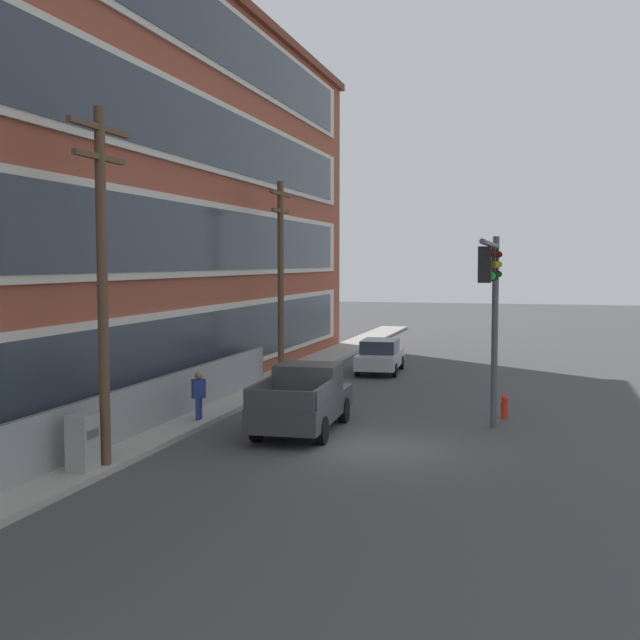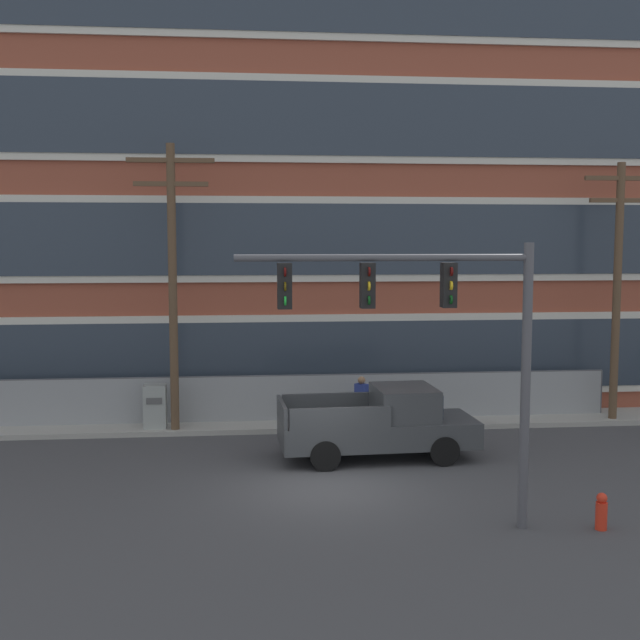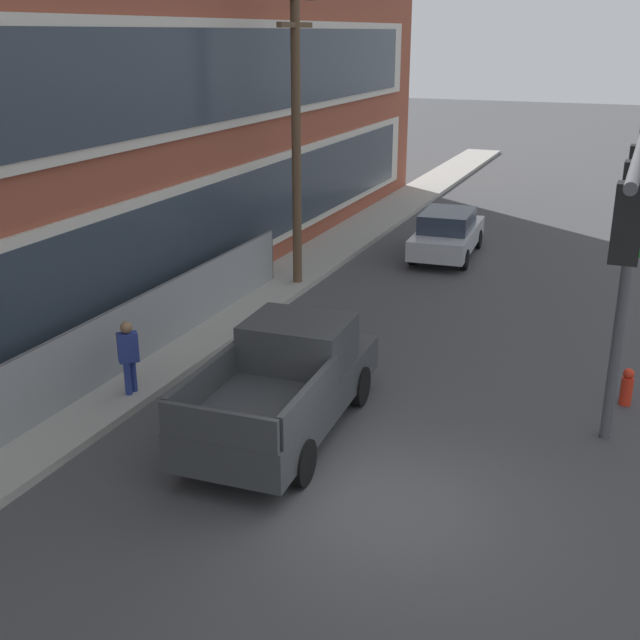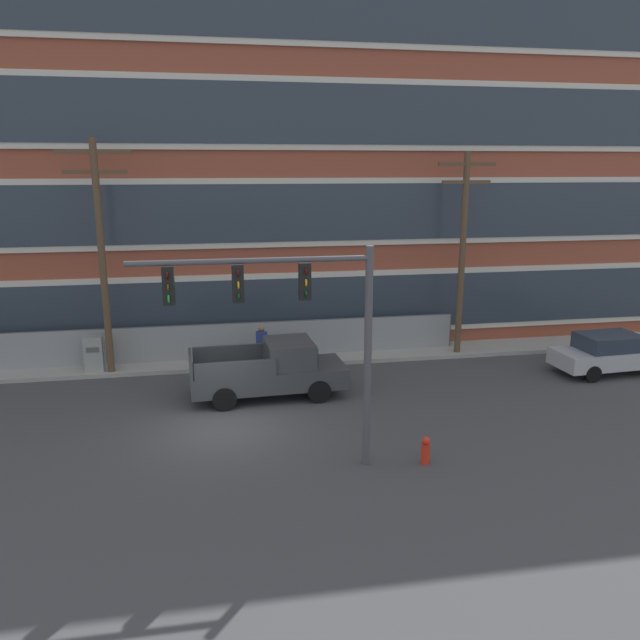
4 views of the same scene
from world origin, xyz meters
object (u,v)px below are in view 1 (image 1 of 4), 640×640
(utility_pole_near_corner, at_px, (102,271))
(electrical_cabinet, at_px, (83,445))
(pickup_truck_dark_grey, at_px, (303,400))
(sedan_silver, at_px, (380,356))
(fire_hydrant, at_px, (505,407))
(pedestrian_near_cabinet, at_px, (199,394))
(traffic_signal_mast, at_px, (492,290))
(utility_pole_midblock, at_px, (281,274))

(utility_pole_near_corner, bearing_deg, electrical_cabinet, 158.86)
(pickup_truck_dark_grey, bearing_deg, sedan_silver, 1.01)
(sedan_silver, relative_size, fire_hydrant, 5.92)
(fire_hydrant, bearing_deg, pedestrian_near_cabinet, 111.18)
(traffic_signal_mast, bearing_deg, pedestrian_near_cabinet, 90.46)
(sedan_silver, height_order, fire_hydrant, sedan_silver)
(utility_pole_near_corner, xyz_separation_m, electrical_cabinet, (-0.63, 0.24, -4.16))
(sedan_silver, bearing_deg, pedestrian_near_cabinet, 166.39)
(sedan_silver, height_order, utility_pole_near_corner, utility_pole_near_corner)
(electrical_cabinet, bearing_deg, pedestrian_near_cabinet, -1.11)
(traffic_signal_mast, xyz_separation_m, pedestrian_near_cabinet, (-0.07, 9.03, -3.38))
(utility_pole_midblock, distance_m, electrical_cabinet, 15.28)
(utility_pole_midblock, bearing_deg, pedestrian_near_cabinet, -179.98)
(fire_hydrant, bearing_deg, utility_pole_midblock, 63.11)
(utility_pole_near_corner, distance_m, fire_hydrant, 13.92)
(sedan_silver, height_order, pedestrian_near_cabinet, pedestrian_near_cabinet)
(pedestrian_near_cabinet, bearing_deg, pickup_truck_dark_grey, -89.35)
(traffic_signal_mast, xyz_separation_m, utility_pole_midblock, (8.25, 9.03, 0.31))
(traffic_signal_mast, relative_size, utility_pole_near_corner, 0.68)
(pedestrian_near_cabinet, bearing_deg, utility_pole_midblock, 0.02)
(utility_pole_midblock, height_order, electrical_cabinet, utility_pole_midblock)
(traffic_signal_mast, height_order, electrical_cabinet, traffic_signal_mast)
(pickup_truck_dark_grey, relative_size, utility_pole_near_corner, 0.62)
(sedan_silver, xyz_separation_m, electrical_cabinet, (-19.73, 3.34, -0.04))
(utility_pole_near_corner, height_order, utility_pole_midblock, utility_pole_near_corner)
(electrical_cabinet, relative_size, pedestrian_near_cabinet, 0.90)
(pickup_truck_dark_grey, xyz_separation_m, fire_hydrant, (3.56, -5.85, -0.56))
(traffic_signal_mast, height_order, utility_pole_midblock, utility_pole_midblock)
(electrical_cabinet, xyz_separation_m, pedestrian_near_cabinet, (6.45, -0.12, 0.22))
(pedestrian_near_cabinet, bearing_deg, sedan_silver, -13.61)
(pickup_truck_dark_grey, bearing_deg, pedestrian_near_cabinet, 90.65)
(electrical_cabinet, bearing_deg, fire_hydrant, -43.15)
(utility_pole_midblock, relative_size, electrical_cabinet, 5.56)
(sedan_silver, relative_size, electrical_cabinet, 3.05)
(sedan_silver, distance_m, pedestrian_near_cabinet, 13.67)
(pickup_truck_dark_grey, distance_m, fire_hydrant, 6.87)
(utility_pole_midblock, bearing_deg, traffic_signal_mast, -132.40)
(pickup_truck_dark_grey, relative_size, pedestrian_near_cabinet, 3.24)
(utility_pole_midblock, height_order, fire_hydrant, utility_pole_midblock)
(utility_pole_near_corner, bearing_deg, traffic_signal_mast, -56.51)
(sedan_silver, distance_m, utility_pole_near_corner, 19.79)
(sedan_silver, xyz_separation_m, fire_hydrant, (-9.68, -6.08, -0.42))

